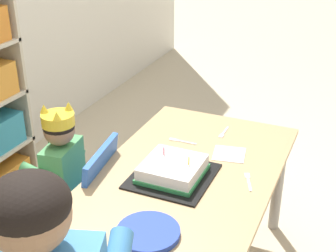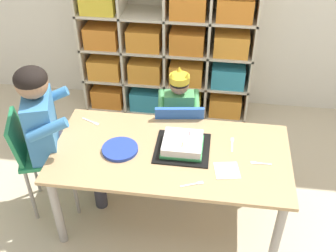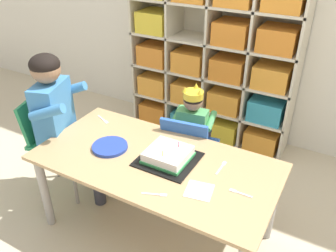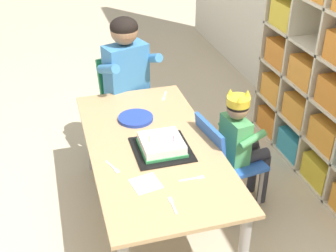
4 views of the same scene
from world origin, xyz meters
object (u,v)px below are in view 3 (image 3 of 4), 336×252
activity_table (155,170)px  child_with_crown (194,124)px  fork_near_cake_tray (156,194)px  birthday_cake_on_tray (168,156)px  classroom_chair_adult_side (51,137)px  adult_helper_seated (62,113)px  fork_by_napkin (221,167)px  paper_plate_stack (110,147)px  classroom_chair_blue (188,147)px  fork_scattered_mid_table (239,193)px  fork_at_table_front_edge (103,120)px

activity_table → child_with_crown: child_with_crown is taller
fork_near_cake_tray → birthday_cake_on_tray: bearing=-94.2°
classroom_chair_adult_side → adult_helper_seated: bearing=-90.0°
adult_helper_seated → fork_by_napkin: 1.12m
birthday_cake_on_tray → paper_plate_stack: (-0.37, -0.07, -0.02)m
classroom_chair_adult_side → adult_helper_seated: 0.24m
classroom_chair_adult_side → fork_by_napkin: bearing=-102.3°
classroom_chair_blue → fork_near_cake_tray: size_ratio=5.15×
fork_near_cake_tray → fork_scattered_mid_table: bearing=-170.8°
classroom_chair_adult_side → fork_near_cake_tray: (1.02, -0.25, 0.11)m
paper_plate_stack → fork_by_napkin: paper_plate_stack is taller
child_with_crown → fork_by_napkin: 0.59m
classroom_chair_blue → paper_plate_stack: classroom_chair_blue is taller
fork_by_napkin → fork_near_cake_tray: bearing=-28.1°
classroom_chair_adult_side → fork_scattered_mid_table: classroom_chair_adult_side is taller
classroom_chair_blue → fork_scattered_mid_table: 0.75m
child_with_crown → fork_at_table_front_edge: size_ratio=6.37×
birthday_cake_on_tray → fork_at_table_front_edge: size_ratio=2.54×
activity_table → paper_plate_stack: paper_plate_stack is taller
child_with_crown → fork_scattered_mid_table: child_with_crown is taller
adult_helper_seated → classroom_chair_blue: bearing=-78.8°
fork_by_napkin → adult_helper_seated: bearing=-84.7°
classroom_chair_adult_side → adult_helper_seated: adult_helper_seated is taller
paper_plate_stack → fork_at_table_front_edge: 0.36m
classroom_chair_blue → adult_helper_seated: adult_helper_seated is taller
classroom_chair_blue → paper_plate_stack: bearing=49.9°
activity_table → classroom_chair_blue: (-0.00, 0.46, -0.11)m
activity_table → birthday_cake_on_tray: bearing=30.4°
child_with_crown → adult_helper_seated: size_ratio=0.77×
activity_table → child_with_crown: 0.57m
classroom_chair_blue → fork_near_cake_tray: classroom_chair_blue is taller
birthday_cake_on_tray → fork_at_table_front_edge: (-0.63, 0.19, -0.03)m
fork_by_napkin → classroom_chair_blue: bearing=-131.1°
paper_plate_stack → birthday_cake_on_tray: bearing=10.4°
birthday_cake_on_tray → fork_scattered_mid_table: bearing=-8.9°
fork_scattered_mid_table → fork_at_table_front_edge: (-1.09, 0.26, 0.00)m
activity_table → classroom_chair_blue: bearing=90.3°
fork_scattered_mid_table → birthday_cake_on_tray: bearing=171.5°
fork_at_table_front_edge → paper_plate_stack: bearing=158.4°
classroom_chair_blue → fork_by_napkin: (0.37, -0.33, 0.18)m
classroom_chair_blue → fork_scattered_mid_table: classroom_chair_blue is taller
classroom_chair_blue → fork_at_table_front_edge: classroom_chair_blue is taller
adult_helper_seated → fork_by_napkin: size_ratio=7.94×
activity_table → classroom_chair_blue: 0.47m
classroom_chair_adult_side → fork_scattered_mid_table: 1.39m
adult_helper_seated → fork_scattered_mid_table: size_ratio=8.80×
classroom_chair_blue → classroom_chair_adult_side: bearing=20.3°
fork_near_cake_tray → classroom_chair_adult_side: bearing=-35.7°
birthday_cake_on_tray → fork_near_cake_tray: birthday_cake_on_tray is taller
adult_helper_seated → fork_at_table_front_edge: (0.18, 0.19, -0.10)m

